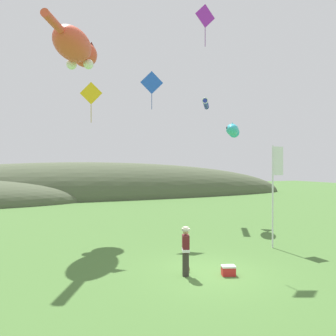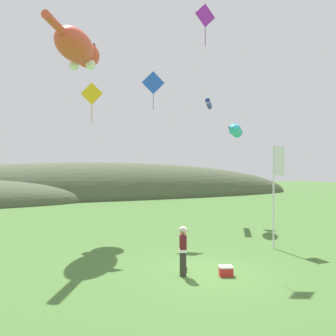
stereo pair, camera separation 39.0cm
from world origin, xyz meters
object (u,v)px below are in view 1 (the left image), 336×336
festival_attendant (186,250)px  kite_fish_windsock (233,130)px  kite_diamond_violet (205,16)px  picnic_cooler (228,270)px  kite_giant_cat (76,48)px  kite_tube_streamer (206,104)px  festival_banner_pole (275,181)px  kite_diamond_blue (152,83)px  kite_diamond_gold (91,94)px  kite_spool (187,269)px

festival_attendant → kite_fish_windsock: (7.31, 8.28, 5.46)m
kite_fish_windsock → kite_diamond_violet: bearing=-133.6°
picnic_cooler → kite_giant_cat: kite_giant_cat is taller
picnic_cooler → kite_diamond_violet: size_ratio=0.28×
kite_tube_streamer → kite_diamond_violet: bearing=-118.5°
festival_attendant → kite_giant_cat: 13.60m
festival_attendant → festival_banner_pole: 6.58m
picnic_cooler → kite_diamond_blue: (-0.20, 8.05, 8.70)m
kite_tube_streamer → kite_diamond_gold: bearing=-152.1°
kite_giant_cat → kite_diamond_gold: kite_giant_cat is taller
kite_tube_streamer → picnic_cooler: bearing=-114.3°
kite_giant_cat → kite_diamond_blue: 4.82m
festival_attendant → kite_spool: (0.23, 0.42, -0.84)m
kite_spool → kite_tube_streamer: (6.21, 10.08, 8.41)m
kite_fish_windsock → kite_diamond_blue: (-6.05, -0.75, 2.46)m
kite_spool → kite_diamond_violet: size_ratio=0.11×
kite_fish_windsock → kite_diamond_blue: size_ratio=1.22×
festival_attendant → kite_fish_windsock: kite_fish_windsock is taller
kite_spool → kite_tube_streamer: size_ratio=0.09×
kite_fish_windsock → kite_tube_streamer: kite_tube_streamer is taller
kite_spool → kite_diamond_gold: size_ratio=0.11×
kite_tube_streamer → kite_spool: bearing=-121.7°
festival_attendant → kite_fish_windsock: 12.32m
festival_attendant → kite_giant_cat: (-2.94, 8.87, 9.88)m
kite_spool → kite_diamond_blue: (1.03, 7.11, 8.76)m
festival_attendant → kite_diamond_gold: kite_diamond_gold is taller
festival_banner_pole → kite_diamond_violet: bearing=161.4°
kite_fish_windsock → kite_tube_streamer: 3.18m
kite_fish_windsock → kite_diamond_violet: (-4.79, -5.04, 4.75)m
festival_attendant → kite_diamond_violet: size_ratio=0.87×
kite_tube_streamer → kite_diamond_blue: (-5.18, -2.97, 0.35)m
kite_diamond_violet → kite_diamond_blue: kite_diamond_violet is taller
picnic_cooler → kite_tube_streamer: size_ratio=0.23×
kite_tube_streamer → kite_diamond_gold: size_ratio=1.21×
festival_attendant → kite_diamond_gold: 9.13m
festival_attendant → kite_diamond_blue: (1.26, 7.53, 7.92)m
festival_banner_pole → kite_diamond_blue: kite_diamond_blue is taller
kite_spool → kite_fish_windsock: kite_fish_windsock is taller
festival_banner_pole → kite_diamond_gold: (-8.29, 3.61, 4.31)m
festival_attendant → kite_diamond_gold: size_ratio=0.88×
kite_spool → kite_diamond_blue: bearing=81.8°
festival_attendant → kite_fish_windsock: bearing=48.6°
kite_fish_windsock → kite_diamond_blue: kite_diamond_blue is taller
festival_attendant → kite_spool: bearing=61.1°
festival_attendant → kite_tube_streamer: kite_tube_streamer is taller
kite_fish_windsock → kite_tube_streamer: (-0.86, 2.22, 2.11)m
kite_tube_streamer → kite_diamond_gold: kite_tube_streamer is taller
kite_fish_windsock → kite_tube_streamer: size_ratio=1.12×
kite_fish_windsock → kite_diamond_gold: bearing=-165.6°
kite_diamond_violet → kite_diamond_gold: (-5.03, 2.51, -3.60)m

